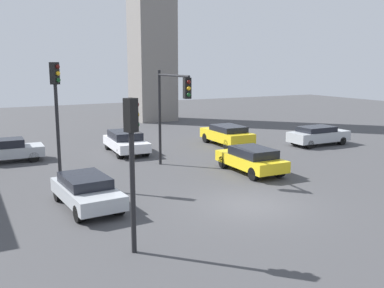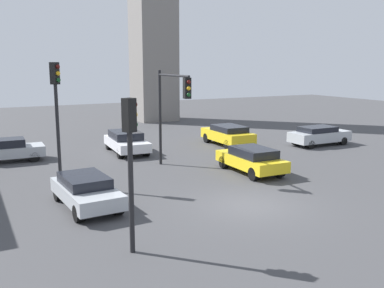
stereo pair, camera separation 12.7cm
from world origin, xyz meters
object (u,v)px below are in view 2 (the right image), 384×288
(traffic_light_1, at_px, (57,102))
(car_3, at_px, (228,134))
(car_4, at_px, (86,190))
(traffic_light_0, at_px, (172,99))
(car_6, at_px, (7,150))
(traffic_light_2, at_px, (130,146))
(car_5, at_px, (126,141))
(car_0, at_px, (319,135))
(car_1, at_px, (251,159))

(traffic_light_1, xyz_separation_m, car_3, (12.78, 5.41, -3.24))
(car_4, bearing_deg, traffic_light_0, 119.71)
(traffic_light_1, height_order, car_6, traffic_light_1)
(traffic_light_1, xyz_separation_m, traffic_light_2, (0.48, -8.52, -0.67))
(car_5, bearing_deg, car_0, 77.40)
(car_0, relative_size, car_1, 1.02)
(car_3, bearing_deg, traffic_light_2, 140.52)
(car_1, xyz_separation_m, car_4, (-9.28, -1.55, -0.04))
(car_0, bearing_deg, car_6, 167.66)
(car_1, bearing_deg, car_5, 27.88)
(car_1, distance_m, car_4, 9.41)
(traffic_light_1, relative_size, car_5, 1.24)
(traffic_light_2, xyz_separation_m, car_3, (12.30, 13.92, -2.57))
(traffic_light_2, relative_size, car_1, 1.09)
(traffic_light_0, xyz_separation_m, traffic_light_2, (-5.42, -8.60, -0.56))
(traffic_light_2, distance_m, car_0, 21.26)
(traffic_light_0, relative_size, car_3, 1.19)
(car_3, xyz_separation_m, car_5, (-7.29, 0.89, -0.04))
(car_4, bearing_deg, traffic_light_2, -1.16)
(car_0, distance_m, car_3, 6.53)
(car_1, bearing_deg, car_6, 53.18)
(traffic_light_2, bearing_deg, car_0, 10.65)
(car_1, xyz_separation_m, car_3, (3.19, 7.38, 0.04))
(car_1, relative_size, car_3, 0.97)
(traffic_light_1, relative_size, car_6, 1.41)
(car_4, distance_m, car_6, 10.68)
(traffic_light_0, relative_size, car_6, 1.31)
(car_4, relative_size, car_5, 0.93)
(traffic_light_2, bearing_deg, car_3, 28.14)
(traffic_light_0, height_order, traffic_light_1, traffic_light_1)
(traffic_light_1, relative_size, car_4, 1.32)
(traffic_light_0, height_order, car_1, traffic_light_0)
(car_4, bearing_deg, car_3, 122.49)
(car_0, distance_m, car_4, 19.18)
(car_5, bearing_deg, traffic_light_2, -14.54)
(traffic_light_0, relative_size, car_5, 1.14)
(traffic_light_2, height_order, car_4, traffic_light_2)
(car_4, bearing_deg, car_6, -172.21)
(traffic_light_2, bearing_deg, car_6, 77.66)
(traffic_light_0, bearing_deg, car_4, -51.69)
(traffic_light_2, distance_m, car_3, 18.75)
(car_1, distance_m, car_5, 9.23)
(traffic_light_1, relative_size, car_3, 1.28)
(car_5, bearing_deg, traffic_light_1, -36.94)
(car_1, bearing_deg, car_4, 100.99)
(traffic_light_1, bearing_deg, car_5, 102.15)
(traffic_light_0, height_order, traffic_light_2, traffic_light_0)
(car_1, xyz_separation_m, car_5, (-4.10, 8.27, 0.00))
(traffic_light_0, xyz_separation_m, car_3, (6.87, 5.32, -3.13))
(traffic_light_0, bearing_deg, traffic_light_2, -26.77)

